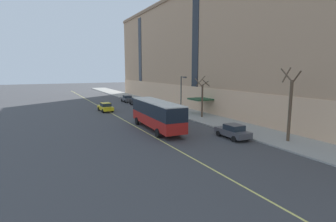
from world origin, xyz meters
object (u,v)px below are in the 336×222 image
parked_car_darkgray_0 (233,131)px  street_lamp (182,91)px  parked_car_silver_1 (150,105)px  street_tree_mid_block (202,97)px  street_tree_near_corner (290,106)px  taxi_cab (105,107)px  parked_car_black_3 (136,101)px  parked_car_darkgray_2 (127,99)px  city_bus (157,113)px

parked_car_darkgray_0 → street_lamp: bearing=82.5°
parked_car_silver_1 → street_tree_mid_block: street_tree_mid_block is taller
street_tree_near_corner → street_lamp: street_tree_near_corner is taller
taxi_cab → street_tree_near_corner: 31.32m
taxi_cab → street_tree_mid_block: size_ratio=0.74×
parked_car_darkgray_0 → street_lamp: size_ratio=0.69×
parked_car_black_3 → taxi_cab: same height
parked_car_darkgray_2 → city_bus: bearing=-101.1°
parked_car_darkgray_0 → parked_car_silver_1: 23.58m
parked_car_silver_1 → street_tree_near_corner: bearing=-82.2°
city_bus → parked_car_darkgray_0: 9.49m
city_bus → taxi_cab: 17.79m
parked_car_darkgray_0 → parked_car_silver_1: same height
city_bus → street_tree_mid_block: size_ratio=1.87×
parked_car_darkgray_2 → street_lamp: (1.84, -22.43, 3.25)m
parked_car_silver_1 → street_tree_mid_block: size_ratio=0.73×
city_bus → street_tree_mid_block: bearing=24.3°
street_lamp → parked_car_darkgray_2: bearing=94.7°
parked_car_darkgray_2 → parked_car_black_3: bearing=-89.2°
parked_car_silver_1 → parked_car_darkgray_2: size_ratio=1.07×
parked_car_black_3 → street_tree_mid_block: 19.59m
taxi_cab → street_lamp: bearing=-47.3°
parked_car_darkgray_0 → city_bus: bearing=127.4°
parked_car_darkgray_0 → street_tree_mid_block: 12.75m
parked_car_darkgray_2 → taxi_cab: bearing=-123.6°
parked_car_darkgray_2 → parked_car_silver_1: bearing=-89.4°
street_lamp → parked_car_black_3: bearing=96.1°
parked_car_darkgray_0 → street_tree_mid_block: street_tree_mid_block is taller
city_bus → street_tree_near_corner: (9.68, -11.24, 1.71)m
parked_car_darkgray_0 → taxi_cab: (-7.83, 25.07, 0.00)m
parked_car_black_3 → street_tree_near_corner: 35.01m
parked_car_black_3 → taxi_cab: bearing=-143.9°
parked_car_darkgray_2 → street_lamp: 22.74m
street_tree_near_corner → city_bus: bearing=130.7°
parked_car_darkgray_0 → parked_car_silver_1: size_ratio=0.93×
parked_car_darkgray_2 → street_tree_near_corner: street_tree_near_corner is taller
city_bus → parked_car_black_3: 24.19m
parked_car_black_3 → street_tree_near_corner: size_ratio=0.58×
street_lamp → street_tree_mid_block: bearing=-52.3°
parked_car_silver_1 → street_tree_near_corner: street_tree_near_corner is taller
street_tree_near_corner → parked_car_darkgray_0: bearing=136.4°
parked_car_black_3 → street_lamp: size_ratio=0.69×
city_bus → street_lamp: street_lamp is taller
city_bus → parked_car_silver_1: 17.22m
city_bus → parked_car_darkgray_2: city_bus is taller
parked_car_darkgray_2 → street_tree_mid_block: 25.54m
city_bus → taxi_cab: (-2.12, 17.61, -1.30)m
parked_car_darkgray_0 → street_tree_near_corner: bearing=-43.6°
parked_car_darkgray_2 → taxi_cab: size_ratio=0.93×
parked_car_darkgray_2 → street_tree_near_corner: 41.03m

